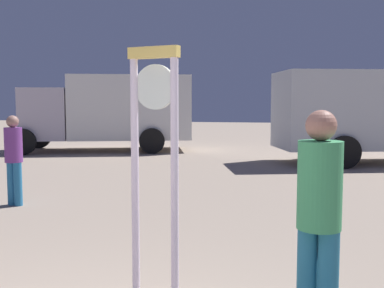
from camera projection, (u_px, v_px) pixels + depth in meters
name	position (u px, v px, depth m)	size (l,w,h in m)	color
standing_clock	(155.00, 147.00, 4.10)	(0.49, 0.18, 2.28)	white
person_near_clock	(319.00, 212.00, 3.47)	(0.33, 0.33, 1.74)	teal
person_distant	(14.00, 155.00, 7.99)	(0.30, 0.30, 1.57)	teal
box_truck_near	(112.00, 110.00, 17.19)	(6.75, 4.32, 2.78)	silver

